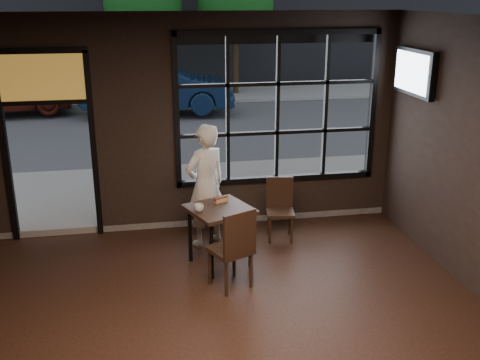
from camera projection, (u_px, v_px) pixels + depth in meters
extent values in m
cube|color=black|center=(240.00, 23.00, 4.43)|extent=(6.00, 7.00, 0.02)
cube|color=black|center=(277.00, 108.00, 8.34)|extent=(3.06, 0.12, 2.28)
cube|color=orange|center=(42.00, 77.00, 7.61)|extent=(1.20, 0.06, 0.70)
cube|color=#545456|center=(154.00, 66.00, 27.85)|extent=(60.00, 41.00, 0.04)
cube|color=black|center=(220.00, 236.00, 7.36)|extent=(0.97, 0.97, 0.81)
cube|color=black|center=(230.00, 247.00, 6.77)|extent=(0.60, 0.60, 1.04)
cube|color=black|center=(280.00, 210.00, 8.10)|extent=(0.45, 0.45, 0.90)
imported|color=silver|center=(205.00, 186.00, 7.82)|extent=(0.76, 0.67, 1.76)
imported|color=silver|center=(199.00, 208.00, 7.09)|extent=(0.13, 0.13, 0.10)
cube|color=black|center=(414.00, 72.00, 7.71)|extent=(0.12, 1.08, 0.63)
imported|color=#0D1F3C|center=(158.00, 87.00, 16.29)|extent=(4.47, 1.82, 1.44)
cylinder|color=#332114|center=(146.00, 63.00, 18.96)|extent=(0.21, 0.21, 2.34)
sphere|color=#155217|center=(143.00, 4.00, 18.35)|extent=(2.55, 2.55, 2.55)
cylinder|color=#332114|center=(235.00, 62.00, 19.33)|extent=(0.21, 0.21, 2.34)
sphere|color=#2A7426|center=(235.00, 4.00, 18.72)|extent=(2.55, 2.55, 2.55)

